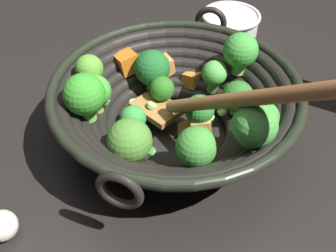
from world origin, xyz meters
The scene contains 4 objects.
ground_plane centered at (0.00, 0.00, 0.00)m, with size 4.00×4.00×0.00m, color black.
wok centered at (0.00, 0.00, 0.07)m, with size 0.37×0.38×0.22m.
prep_bowl centered at (-0.02, -0.32, 0.03)m, with size 0.12×0.12×0.05m.
garlic_bulb centered at (0.15, 0.22, 0.02)m, with size 0.04×0.04×0.04m, color silver.
Camera 1 is at (-0.11, 0.41, 0.43)m, focal length 42.44 mm.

